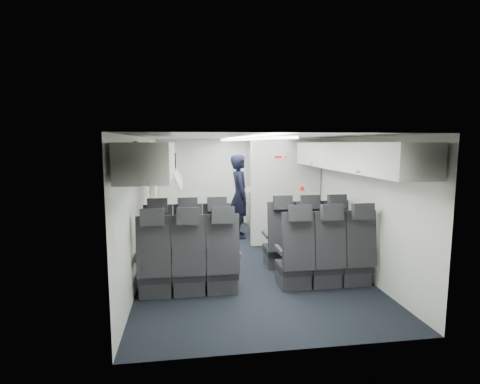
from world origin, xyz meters
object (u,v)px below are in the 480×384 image
object	(u,v)px
seat_row_mid	(259,262)
flight_attendant	(240,196)
seat_row_front	(248,245)
carry_on_bag	(161,162)
galley_unit	(264,187)
boarding_door	(155,196)

from	to	relation	value
seat_row_mid	flight_attendant	xyz separation A→B (m)	(0.17, 3.00, 0.50)
seat_row_front	seat_row_mid	bearing A→B (deg)	-90.00
flight_attendant	carry_on_bag	size ratio (longest dim) A/B	4.14
galley_unit	boarding_door	xyz separation A→B (m)	(-2.59, -1.17, 0.00)
flight_attendant	carry_on_bag	bearing A→B (deg)	144.76
seat_row_front	flight_attendant	size ratio (longest dim) A/B	1.84
seat_row_front	boarding_door	size ratio (longest dim) A/B	1.79
seat_row_mid	galley_unit	distance (m)	4.30
carry_on_bag	flight_attendant	bearing A→B (deg)	48.97
seat_row_front	seat_row_mid	size ratio (longest dim) A/B	1.00
seat_row_mid	flight_attendant	bearing A→B (deg)	86.84
seat_row_front	flight_attendant	xyz separation A→B (m)	(0.17, 2.10, 0.50)
seat_row_mid	flight_attendant	world-z (taller)	flight_attendant
carry_on_bag	seat_row_mid	bearing A→B (deg)	-37.16
flight_attendant	carry_on_bag	xyz separation A→B (m)	(-1.53, -2.17, 0.87)
boarding_door	carry_on_bag	world-z (taller)	carry_on_bag
flight_attendant	carry_on_bag	distance (m)	2.79
galley_unit	boarding_door	distance (m)	2.84
seat_row_front	boarding_door	world-z (taller)	boarding_door
boarding_door	galley_unit	bearing A→B (deg)	24.28
boarding_door	carry_on_bag	bearing A→B (deg)	-82.73
galley_unit	flight_attendant	bearing A→B (deg)	-124.21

